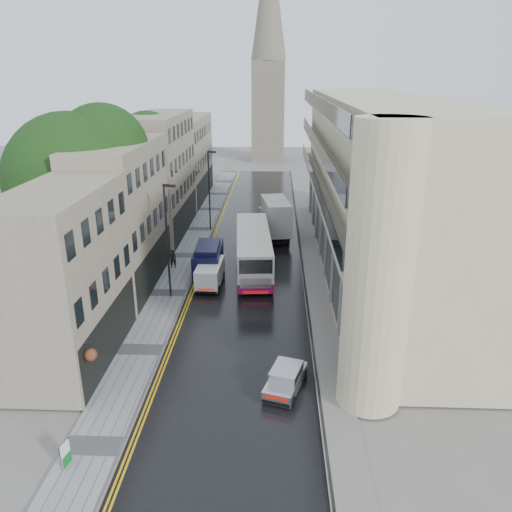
# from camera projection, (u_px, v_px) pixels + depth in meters

# --- Properties ---
(ground) EXTENTS (200.00, 200.00, 0.00)m
(ground) POSITION_uv_depth(u_px,v_px,m) (217.00, 498.00, 19.74)
(ground) COLOR slate
(ground) RESTS_ON ground
(road) EXTENTS (9.00, 85.00, 0.02)m
(road) POSITION_uv_depth(u_px,v_px,m) (251.00, 257.00, 45.53)
(road) COLOR black
(road) RESTS_ON ground
(left_sidewalk) EXTENTS (2.70, 85.00, 0.12)m
(left_sidewalk) POSITION_uv_depth(u_px,v_px,m) (188.00, 256.00, 45.74)
(left_sidewalk) COLOR gray
(left_sidewalk) RESTS_ON ground
(right_sidewalk) EXTENTS (1.80, 85.00, 0.12)m
(right_sidewalk) POSITION_uv_depth(u_px,v_px,m) (310.00, 258.00, 45.31)
(right_sidewalk) COLOR slate
(right_sidewalk) RESTS_ON ground
(old_shop_row) EXTENTS (4.50, 56.00, 12.00)m
(old_shop_row) POSITION_uv_depth(u_px,v_px,m) (151.00, 186.00, 46.17)
(old_shop_row) COLOR gray
(old_shop_row) RESTS_ON ground
(modern_block) EXTENTS (8.00, 40.00, 14.00)m
(modern_block) POSITION_uv_depth(u_px,v_px,m) (374.00, 186.00, 41.32)
(modern_block) COLOR beige
(modern_block) RESTS_ON ground
(church_spire) EXTENTS (6.40, 6.40, 40.00)m
(church_spire) POSITION_uv_depth(u_px,v_px,m) (269.00, 48.00, 89.73)
(church_spire) COLOR #73695B
(church_spire) RESTS_ON ground
(tree_near) EXTENTS (10.56, 10.56, 13.89)m
(tree_near) POSITION_uv_depth(u_px,v_px,m) (76.00, 202.00, 36.58)
(tree_near) COLOR black
(tree_near) RESTS_ON ground
(tree_far) EXTENTS (9.24, 9.24, 12.46)m
(tree_far) POSITION_uv_depth(u_px,v_px,m) (130.00, 177.00, 49.01)
(tree_far) COLOR black
(tree_far) RESTS_ON ground
(cream_bus) EXTENTS (3.65, 12.24, 3.29)m
(cream_bus) POSITION_uv_depth(u_px,v_px,m) (239.00, 265.00, 39.13)
(cream_bus) COLOR beige
(cream_bus) RESTS_ON road
(white_lorry) EXTENTS (3.56, 7.99, 4.05)m
(white_lorry) POSITION_uv_depth(u_px,v_px,m) (267.00, 223.00, 48.76)
(white_lorry) COLOR silver
(white_lorry) RESTS_ON road
(silver_hatchback) EXTENTS (2.50, 3.82, 1.32)m
(silver_hatchback) POSITION_uv_depth(u_px,v_px,m) (265.00, 389.00, 25.45)
(silver_hatchback) COLOR #9B9A9F
(silver_hatchback) RESTS_ON road
(white_van) EXTENTS (1.93, 4.23, 1.89)m
(white_van) POSITION_uv_depth(u_px,v_px,m) (196.00, 281.00, 37.92)
(white_van) COLOR white
(white_van) RESTS_ON road
(navy_van) EXTENTS (2.24, 5.34, 2.70)m
(navy_van) POSITION_uv_depth(u_px,v_px,m) (194.00, 266.00, 39.74)
(navy_van) COLOR black
(navy_van) RESTS_ON road
(pedestrian) EXTENTS (0.68, 0.53, 1.64)m
(pedestrian) POSITION_uv_depth(u_px,v_px,m) (173.00, 259.00, 42.49)
(pedestrian) COLOR black
(pedestrian) RESTS_ON left_sidewalk
(lamp_post_near) EXTENTS (0.97, 0.49, 8.47)m
(lamp_post_near) POSITION_uv_depth(u_px,v_px,m) (167.00, 242.00, 35.90)
(lamp_post_near) COLOR black
(lamp_post_near) RESTS_ON left_sidewalk
(lamp_post_far) EXTENTS (0.95, 0.45, 8.24)m
(lamp_post_far) POSITION_uv_depth(u_px,v_px,m) (209.00, 191.00, 52.13)
(lamp_post_far) COLOR black
(lamp_post_far) RESTS_ON left_sidewalk
(estate_sign) EXTENTS (0.20, 0.65, 1.08)m
(estate_sign) POSITION_uv_depth(u_px,v_px,m) (65.00, 454.00, 21.10)
(estate_sign) COLOR white
(estate_sign) RESTS_ON left_sidewalk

